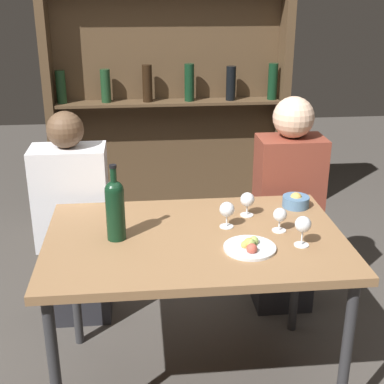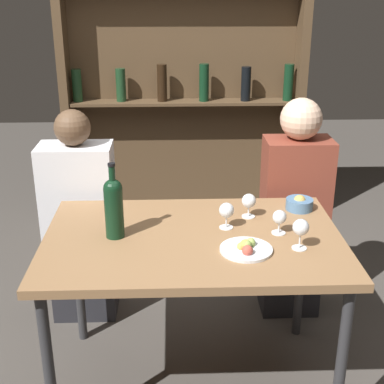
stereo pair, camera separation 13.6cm
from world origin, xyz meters
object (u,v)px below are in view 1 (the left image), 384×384
(wine_glass_1, at_px, (227,210))
(seated_person_left, at_px, (74,227))
(seated_person_right, at_px, (287,212))
(wine_bottle, at_px, (115,207))
(wine_glass_3, at_px, (247,200))
(food_plate_0, at_px, (250,246))
(wine_glass_2, at_px, (303,225))
(snack_bowl, at_px, (296,201))
(wine_glass_0, at_px, (280,216))

(wine_glass_1, bearing_deg, seated_person_left, 144.68)
(wine_glass_1, bearing_deg, seated_person_right, 50.75)
(wine_bottle, distance_m, wine_glass_1, 0.48)
(wine_glass_3, xyz_separation_m, food_plate_0, (-0.05, -0.33, -0.06))
(wine_glass_1, bearing_deg, wine_glass_3, 45.15)
(wine_bottle, relative_size, wine_glass_1, 2.78)
(wine_glass_2, distance_m, seated_person_left, 1.26)
(wine_glass_3, height_order, snack_bowl, wine_glass_3)
(snack_bowl, xyz_separation_m, seated_person_right, (0.06, 0.32, -0.20))
(snack_bowl, bearing_deg, wine_glass_2, -102.63)
(wine_glass_2, bearing_deg, seated_person_right, 78.50)
(wine_glass_0, bearing_deg, food_plate_0, -135.43)
(wine_glass_3, relative_size, snack_bowl, 0.88)
(seated_person_left, relative_size, seated_person_right, 0.96)
(snack_bowl, distance_m, seated_person_left, 1.15)
(wine_glass_3, distance_m, snack_bowl, 0.26)
(wine_glass_0, xyz_separation_m, food_plate_0, (-0.16, -0.16, -0.06))
(wine_bottle, height_order, wine_glass_2, wine_bottle)
(wine_glass_2, height_order, seated_person_left, seated_person_left)
(seated_person_right, bearing_deg, seated_person_left, 180.00)
(snack_bowl, height_order, seated_person_left, seated_person_left)
(wine_glass_3, relative_size, seated_person_left, 0.10)
(wine_glass_1, xyz_separation_m, seated_person_right, (0.42, 0.51, -0.25))
(wine_glass_0, height_order, food_plate_0, wine_glass_0)
(wine_glass_2, bearing_deg, food_plate_0, -176.11)
(wine_bottle, xyz_separation_m, seated_person_left, (-0.25, 0.58, -0.35))
(wine_bottle, distance_m, seated_person_right, 1.10)
(wine_bottle, height_order, food_plate_0, wine_bottle)
(wine_glass_1, relative_size, snack_bowl, 0.92)
(wine_glass_1, bearing_deg, wine_glass_2, -36.64)
(wine_glass_1, height_order, snack_bowl, wine_glass_1)
(wine_bottle, distance_m, wine_glass_2, 0.76)
(wine_bottle, bearing_deg, seated_person_right, 32.98)
(wine_bottle, distance_m, wine_glass_3, 0.61)
(wine_bottle, relative_size, snack_bowl, 2.56)
(wine_bottle, bearing_deg, seated_person_left, 113.58)
(food_plate_0, bearing_deg, wine_glass_0, 44.57)
(wine_glass_3, height_order, food_plate_0, wine_glass_3)
(wine_glass_0, bearing_deg, snack_bowl, 60.12)
(wine_glass_3, bearing_deg, food_plate_0, -99.13)
(wine_glass_0, xyz_separation_m, snack_bowl, (0.14, 0.25, -0.04))
(seated_person_right, bearing_deg, food_plate_0, -116.26)
(wine_bottle, height_order, snack_bowl, wine_bottle)
(wine_glass_1, relative_size, seated_person_right, 0.10)
(seated_person_left, bearing_deg, food_plate_0, -43.05)
(wine_glass_0, height_order, wine_glass_1, wine_glass_1)
(wine_glass_1, relative_size, wine_glass_3, 1.05)
(wine_bottle, bearing_deg, wine_glass_2, -10.51)
(snack_bowl, height_order, seated_person_right, seated_person_right)
(wine_glass_3, bearing_deg, wine_bottle, -163.09)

